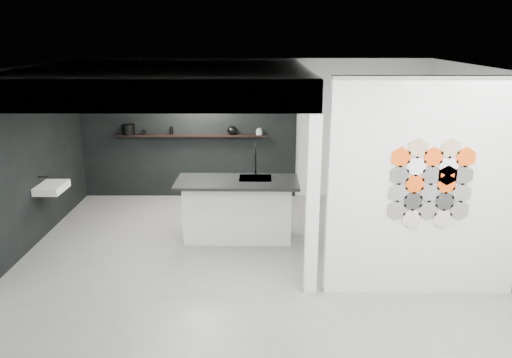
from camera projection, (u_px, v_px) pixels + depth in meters
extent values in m
cube|color=slate|center=(249.00, 257.00, 7.59)|extent=(7.00, 6.00, 0.01)
cube|color=silver|center=(426.00, 190.00, 6.22)|extent=(2.45, 0.15, 2.80)
cube|color=black|center=(188.00, 140.00, 10.11)|extent=(4.40, 0.04, 2.35)
cube|color=black|center=(40.00, 165.00, 8.23)|extent=(0.04, 4.00, 2.35)
cube|color=silver|center=(167.00, 81.00, 7.83)|extent=(4.40, 4.00, 0.40)
cube|color=silver|center=(312.00, 206.00, 6.29)|extent=(0.16, 0.16, 2.35)
cube|color=silver|center=(139.00, 96.00, 5.99)|extent=(4.40, 0.16, 0.40)
cube|color=silver|center=(52.00, 188.00, 8.13)|extent=(0.40, 0.60, 0.12)
cube|color=black|center=(192.00, 135.00, 9.97)|extent=(3.00, 0.15, 0.04)
cube|color=silver|center=(238.00, 210.00, 8.13)|extent=(1.72, 0.65, 0.98)
cube|color=black|center=(237.00, 182.00, 7.90)|extent=(1.95, 0.88, 0.05)
cube|color=black|center=(255.00, 178.00, 8.03)|extent=(0.52, 0.44, 0.02)
cylinder|color=black|center=(256.00, 161.00, 8.19)|extent=(0.03, 0.03, 0.46)
torus|color=black|center=(256.00, 148.00, 8.06)|extent=(0.03, 0.16, 0.16)
cylinder|color=black|center=(129.00, 129.00, 9.94)|extent=(0.32, 0.32, 0.21)
ellipsoid|color=black|center=(232.00, 130.00, 9.94)|extent=(0.23, 0.23, 0.17)
cylinder|color=gray|center=(259.00, 132.00, 9.94)|extent=(0.15, 0.15, 0.09)
cylinder|color=gray|center=(259.00, 131.00, 9.94)|extent=(0.10, 0.10, 0.13)
cylinder|color=black|center=(172.00, 130.00, 9.94)|extent=(0.08, 0.08, 0.16)
cylinder|color=black|center=(144.00, 132.00, 9.96)|extent=(0.09, 0.09, 0.09)
cylinder|color=#66635E|center=(397.00, 210.00, 6.20)|extent=(0.26, 0.02, 0.26)
cylinder|color=silver|center=(398.00, 193.00, 6.14)|extent=(0.26, 0.02, 0.26)
cylinder|color=black|center=(400.00, 175.00, 6.08)|extent=(0.26, 0.02, 0.26)
cylinder|color=#F24E0C|center=(401.00, 157.00, 6.01)|extent=(0.26, 0.02, 0.26)
cylinder|color=beige|center=(411.00, 218.00, 6.24)|extent=(0.26, 0.02, 0.26)
cylinder|color=#2D2D2D|center=(413.00, 201.00, 6.17)|extent=(0.26, 0.02, 0.26)
cylinder|color=#F24E0C|center=(415.00, 184.00, 6.11)|extent=(0.26, 0.02, 0.26)
cylinder|color=white|center=(416.00, 166.00, 6.04)|extent=(0.26, 0.02, 0.26)
cylinder|color=tan|center=(418.00, 148.00, 5.98)|extent=(0.26, 0.02, 0.26)
cylinder|color=#66635E|center=(428.00, 210.00, 6.20)|extent=(0.26, 0.02, 0.26)
cylinder|color=silver|center=(430.00, 193.00, 6.14)|extent=(0.26, 0.02, 0.26)
cylinder|color=black|center=(432.00, 175.00, 6.07)|extent=(0.26, 0.02, 0.26)
cylinder|color=#F24E0C|center=(433.00, 157.00, 6.01)|extent=(0.26, 0.02, 0.26)
cylinder|color=beige|center=(443.00, 218.00, 6.23)|extent=(0.26, 0.02, 0.26)
cylinder|color=#2D2D2D|center=(445.00, 201.00, 6.17)|extent=(0.26, 0.02, 0.26)
cylinder|color=#F24E0C|center=(447.00, 184.00, 6.11)|extent=(0.26, 0.02, 0.26)
cylinder|color=white|center=(449.00, 166.00, 6.04)|extent=(0.26, 0.02, 0.26)
cylinder|color=tan|center=(451.00, 148.00, 5.98)|extent=(0.26, 0.02, 0.26)
cylinder|color=#66635E|center=(459.00, 210.00, 6.20)|extent=(0.26, 0.02, 0.26)
cylinder|color=silver|center=(461.00, 193.00, 6.14)|extent=(0.26, 0.02, 0.26)
cylinder|color=black|center=(464.00, 175.00, 6.07)|extent=(0.26, 0.02, 0.26)
cylinder|color=#F24E0C|center=(466.00, 157.00, 6.01)|extent=(0.26, 0.02, 0.26)
cylinder|color=#F24E0C|center=(448.00, 175.00, 6.07)|extent=(0.26, 0.02, 0.26)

